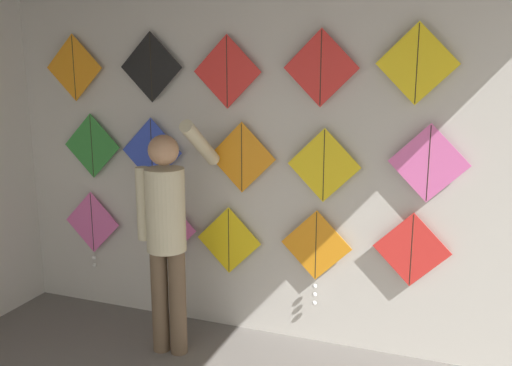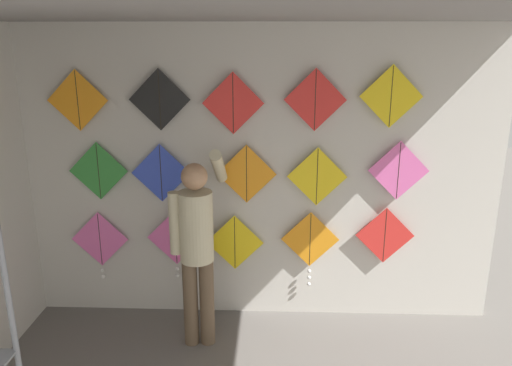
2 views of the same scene
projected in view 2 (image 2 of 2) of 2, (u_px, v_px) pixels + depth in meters
name	position (u px, v px, depth m)	size (l,w,h in m)	color
back_panel	(240.00, 177.00, 4.70)	(4.83, 0.06, 2.80)	beige
ceiling_slab	(207.00, 4.00, 2.30)	(4.83, 4.90, 0.04)	gray
shopkeeper	(197.00, 239.00, 4.27)	(0.45, 0.64, 1.79)	brown
kite_0	(100.00, 242.00, 4.84)	(0.55, 0.04, 0.69)	pink
kite_1	(176.00, 240.00, 4.81)	(0.55, 0.04, 0.69)	pink
kite_2	(235.00, 243.00, 4.79)	(0.55, 0.01, 0.55)	yellow
kite_3	(310.00, 243.00, 4.76)	(0.55, 0.04, 0.76)	orange
kite_4	(385.00, 236.00, 4.71)	(0.55, 0.01, 0.55)	red
kite_5	(99.00, 171.00, 4.64)	(0.55, 0.01, 0.55)	#338C38
kite_6	(161.00, 173.00, 4.62)	(0.55, 0.01, 0.55)	blue
kite_7	(247.00, 174.00, 4.59)	(0.55, 0.01, 0.55)	orange
kite_8	(317.00, 177.00, 4.57)	(0.55, 0.01, 0.55)	yellow
kite_9	(399.00, 171.00, 4.53)	(0.55, 0.01, 0.55)	pink
kite_10	(78.00, 100.00, 4.46)	(0.55, 0.01, 0.55)	orange
kite_11	(160.00, 100.00, 4.43)	(0.55, 0.01, 0.55)	black
kite_12	(233.00, 103.00, 4.41)	(0.55, 0.01, 0.55)	red
kite_13	(315.00, 100.00, 4.38)	(0.55, 0.01, 0.55)	red
kite_14	(391.00, 96.00, 4.34)	(0.55, 0.01, 0.55)	yellow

